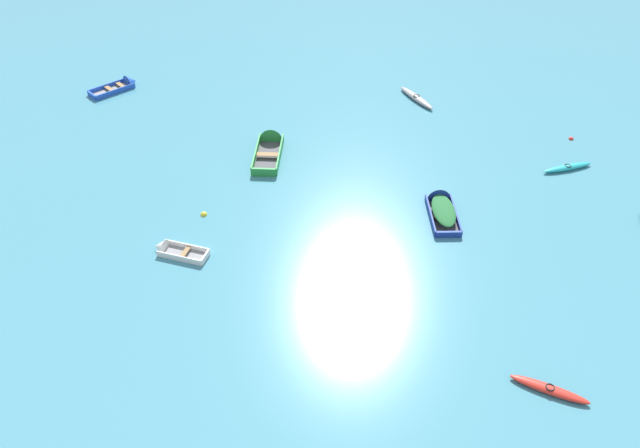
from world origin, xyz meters
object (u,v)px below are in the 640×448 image
rowboat_white_outer_left (170,250)px  mooring_buoy_between_boats_right (571,139)px  rowboat_blue_near_left (124,85)px  kayak_grey_near_camera (416,98)px  kayak_red_far_back (549,389)px  kayak_turquoise_outer_right (567,167)px  rowboat_deep_blue_back_row_left (441,206)px  mooring_buoy_central (204,215)px  rowboat_green_midfield_right (270,144)px

rowboat_white_outer_left → mooring_buoy_between_boats_right: rowboat_white_outer_left is taller
rowboat_blue_near_left → kayak_grey_near_camera: rowboat_blue_near_left is taller
kayak_red_far_back → mooring_buoy_between_boats_right: kayak_red_far_back is taller
kayak_turquoise_outer_right → kayak_red_far_back: bearing=-99.7°
kayak_red_far_back → rowboat_blue_near_left: 35.35m
kayak_turquoise_outer_right → kayak_grey_near_camera: size_ratio=0.92×
rowboat_deep_blue_back_row_left → mooring_buoy_central: size_ratio=11.25×
rowboat_deep_blue_back_row_left → rowboat_white_outer_left: 14.45m
mooring_buoy_central → rowboat_deep_blue_back_row_left: bearing=11.7°
rowboat_deep_blue_back_row_left → rowboat_blue_near_left: bearing=154.4°
kayak_grey_near_camera → mooring_buoy_between_boats_right: size_ratio=10.67×
kayak_turquoise_outer_right → rowboat_green_midfield_right: (-17.89, -0.54, 0.09)m
rowboat_deep_blue_back_row_left → mooring_buoy_between_boats_right: size_ratio=12.80×
rowboat_blue_near_left → rowboat_green_midfield_right: 13.90m
rowboat_deep_blue_back_row_left → kayak_turquoise_outer_right: (7.30, 5.26, -0.14)m
rowboat_deep_blue_back_row_left → kayak_grey_near_camera: bearing=98.8°
kayak_red_far_back → kayak_turquoise_outer_right: size_ratio=1.01×
kayak_grey_near_camera → rowboat_white_outer_left: bearing=-121.6°
rowboat_blue_near_left → mooring_buoy_central: (10.45, -13.59, -0.17)m
rowboat_blue_near_left → rowboat_white_outer_left: 19.43m
mooring_buoy_central → kayak_turquoise_outer_right: bearing=21.6°
rowboat_green_midfield_right → mooring_buoy_between_boats_right: rowboat_green_midfield_right is taller
rowboat_blue_near_left → rowboat_white_outer_left: rowboat_blue_near_left is taller
rowboat_blue_near_left → rowboat_white_outer_left: (9.76, -16.80, -0.02)m
kayak_grey_near_camera → mooring_buoy_between_boats_right: bearing=-20.2°
rowboat_green_midfield_right → kayak_grey_near_camera: rowboat_green_midfield_right is taller
kayak_red_far_back → rowboat_white_outer_left: 18.52m
rowboat_blue_near_left → mooring_buoy_between_boats_right: rowboat_blue_near_left is taller
rowboat_deep_blue_back_row_left → mooring_buoy_between_boats_right: rowboat_deep_blue_back_row_left is taller
kayak_grey_near_camera → rowboat_deep_blue_back_row_left: bearing=-81.2°
rowboat_deep_blue_back_row_left → rowboat_white_outer_left: size_ratio=1.37×
kayak_red_far_back → kayak_grey_near_camera: bearing=105.0°
rowboat_deep_blue_back_row_left → mooring_buoy_between_boats_right: bearing=47.9°
rowboat_deep_blue_back_row_left → kayak_turquoise_outer_right: 9.00m
rowboat_white_outer_left → kayak_grey_near_camera: rowboat_white_outer_left is taller
rowboat_white_outer_left → rowboat_green_midfield_right: (2.64, 10.51, 0.08)m
kayak_grey_near_camera → mooring_buoy_central: bearing=-124.9°
kayak_turquoise_outer_right → rowboat_green_midfield_right: rowboat_green_midfield_right is taller
rowboat_white_outer_left → kayak_grey_near_camera: bearing=58.4°
kayak_turquoise_outer_right → kayak_grey_near_camera: (-9.24, 7.33, 0.03)m
kayak_red_far_back → rowboat_blue_near_left: bearing=141.0°
rowboat_white_outer_left → kayak_grey_near_camera: size_ratio=0.87×
rowboat_white_outer_left → kayak_grey_near_camera: 21.57m
rowboat_green_midfield_right → rowboat_blue_near_left: bearing=153.1°
rowboat_deep_blue_back_row_left → kayak_turquoise_outer_right: size_ratio=1.30×
kayak_grey_near_camera → mooring_buoy_central: kayak_grey_near_camera is taller
kayak_turquoise_outer_right → rowboat_blue_near_left: (-30.29, 5.74, 0.02)m
rowboat_white_outer_left → kayak_red_far_back: bearing=-17.2°
rowboat_deep_blue_back_row_left → kayak_red_far_back: size_ratio=1.28×
kayak_red_far_back → kayak_turquoise_outer_right: (2.84, 16.52, 0.00)m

